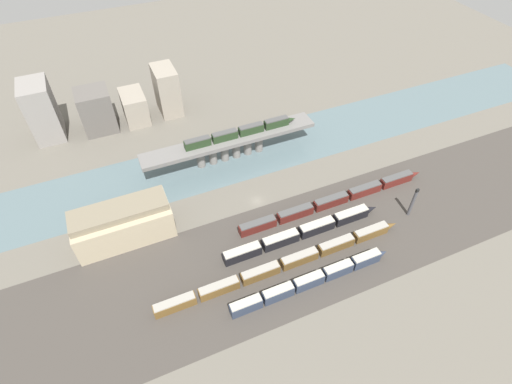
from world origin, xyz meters
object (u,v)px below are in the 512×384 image
object	(u,v)px
train_yard_near	(312,280)
train_yard_mid	(284,264)
train_on_bridge	(241,132)
train_yard_outer	(335,200)
train_yard_far	(303,232)
warehouse_building	(123,223)
signal_tower	(413,203)

from	to	relation	value
train_yard_near	train_yard_mid	bearing A→B (deg)	119.35
train_on_bridge	train_yard_outer	distance (m)	43.16
train_yard_far	train_yard_outer	xyz separation A→B (m)	(16.77, 8.25, -0.12)
train_on_bridge	warehouse_building	xyz separation A→B (m)	(-49.08, -22.95, -4.93)
train_yard_far	signal_tower	distance (m)	37.83
train_yard_outer	warehouse_building	distance (m)	70.27
train_on_bridge	warehouse_building	bearing A→B (deg)	-154.94
train_yard_near	signal_tower	world-z (taller)	signal_tower
train_on_bridge	train_yard_near	distance (m)	63.11
train_yard_far	warehouse_building	bearing A→B (deg)	156.43
train_yard_far	train_yard_mid	bearing A→B (deg)	-141.74
warehouse_building	train_yard_far	bearing A→B (deg)	-23.57
train_yard_near	train_yard_far	distance (m)	17.90
train_on_bridge	train_yard_far	world-z (taller)	train_on_bridge
train_yard_far	signal_tower	world-z (taller)	signal_tower
train_on_bridge	train_yard_far	size ratio (longest dim) A/B	0.81
train_yard_near	warehouse_building	xyz separation A→B (m)	(-45.64, 39.40, 4.19)
train_yard_near	signal_tower	distance (m)	44.87
train_yard_outer	signal_tower	bearing A→B (deg)	-34.89
train_on_bridge	train_yard_far	xyz separation A→B (m)	(2.79, -45.57, -9.25)
train_on_bridge	train_yard_mid	bearing A→B (deg)	-98.47
train_yard_near	train_yard_far	size ratio (longest dim) A/B	0.93
train_yard_mid	warehouse_building	size ratio (longest dim) A/B	2.69
train_yard_mid	warehouse_building	bearing A→B (deg)	142.75
train_yard_outer	train_on_bridge	bearing A→B (deg)	117.65
train_yard_mid	train_yard_far	world-z (taller)	train_yard_far
train_yard_far	warehouse_building	size ratio (longest dim) A/B	1.85
train_yard_near	train_on_bridge	bearing A→B (deg)	86.84
train_on_bridge	signal_tower	xyz separation A→B (m)	(39.95, -51.54, -5.38)
warehouse_building	train_yard_mid	bearing A→B (deg)	-37.25
train_on_bridge	train_yard_outer	size ratio (longest dim) A/B	0.62
train_on_bridge	signal_tower	world-z (taller)	train_on_bridge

